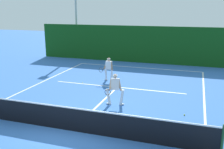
% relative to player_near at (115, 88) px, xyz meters
% --- Properties ---
extents(ground_plane, '(80.00, 80.00, 0.00)m').
position_rel_player_near_xyz_m(ground_plane, '(-0.76, -3.25, -0.87)').
color(ground_plane, '#386CC1').
extents(court_line_baseline_far, '(10.09, 0.10, 0.01)m').
position_rel_player_near_xyz_m(court_line_baseline_far, '(-0.76, 8.59, -0.87)').
color(court_line_baseline_far, white).
rests_on(court_line_baseline_far, ground_plane).
extents(court_line_service, '(8.22, 0.10, 0.01)m').
position_rel_player_near_xyz_m(court_line_service, '(-0.76, 2.86, -0.87)').
color(court_line_service, white).
rests_on(court_line_service, ground_plane).
extents(court_line_centre, '(0.10, 6.40, 0.01)m').
position_rel_player_near_xyz_m(court_line_centre, '(-0.76, -0.05, -0.87)').
color(court_line_centre, white).
rests_on(court_line_centre, ground_plane).
extents(tennis_net, '(11.06, 0.09, 1.09)m').
position_rel_player_near_xyz_m(tennis_net, '(-0.76, -3.25, -0.36)').
color(tennis_net, '#1E4723').
rests_on(tennis_net, ground_plane).
extents(player_near, '(0.96, 0.89, 1.60)m').
position_rel_player_near_xyz_m(player_near, '(0.00, 0.00, 0.00)').
color(player_near, silver).
rests_on(player_near, ground_plane).
extents(player_far, '(0.86, 0.88, 1.56)m').
position_rel_player_near_xyz_m(player_far, '(-1.75, 4.08, -0.02)').
color(player_far, silver).
rests_on(player_far, ground_plane).
extents(tennis_ball, '(0.07, 0.07, 0.07)m').
position_rel_player_near_xyz_m(tennis_ball, '(3.39, -0.29, -0.84)').
color(tennis_ball, '#D1E033').
rests_on(tennis_ball, ground_plane).
extents(tennis_ball_extra, '(0.07, 0.07, 0.07)m').
position_rel_player_near_xyz_m(tennis_ball_extra, '(-3.14, 2.97, -0.84)').
color(tennis_ball_extra, '#D1E033').
rests_on(tennis_ball_extra, ground_plane).
extents(back_fence_windscreen, '(19.82, 0.12, 3.24)m').
position_rel_player_near_xyz_m(back_fence_windscreen, '(-0.76, 10.62, 0.75)').
color(back_fence_windscreen, '#114413').
rests_on(back_fence_windscreen, ground_plane).
extents(light_pole, '(0.55, 0.44, 7.86)m').
position_rel_player_near_xyz_m(light_pole, '(-8.06, 12.36, 3.91)').
color(light_pole, '#9EA39E').
rests_on(light_pole, ground_plane).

